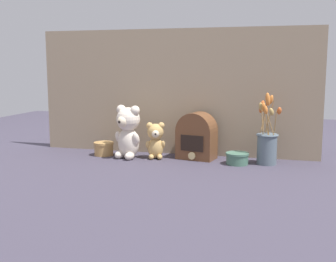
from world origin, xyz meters
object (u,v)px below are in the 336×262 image
Objects in this scene: teddy_bear_medium at (156,140)px; decorative_tin_tall at (104,149)px; flower_vase at (267,143)px; decorative_tin_short at (237,158)px; vintage_radio at (197,137)px; teddy_bear_large at (128,131)px.

decorative_tin_tall is at bearing 178.57° from teddy_bear_medium.
flower_vase is at bearing 0.52° from decorative_tin_tall.
decorative_tin_tall is 0.72m from decorative_tin_short.
decorative_tin_tall is (-0.86, -0.01, -0.07)m from flower_vase.
decorative_tin_tall is at bearing -179.48° from flower_vase.
flower_vase reaches higher than vintage_radio.
teddy_bear_large is 0.78× the size of flower_vase.
decorative_tin_tall is (-0.15, 0.03, -0.11)m from teddy_bear_large.
decorative_tin_tall is at bearing -175.15° from vintage_radio.
teddy_bear_medium reaches higher than decorative_tin_short.
flower_vase is 1.46× the size of vintage_radio.
teddy_bear_large is at bearing -176.57° from flower_vase.
teddy_bear_large is 2.44× the size of decorative_tin_short.
teddy_bear_large is at bearing -169.14° from teddy_bear_medium.
vintage_radio is 2.26× the size of decorative_tin_tall.
vintage_radio reaches higher than teddy_bear_medium.
decorative_tin_short is at bearing -18.90° from vintage_radio.
teddy_bear_medium is 0.43m from decorative_tin_short.
decorative_tin_short is at bearing -2.56° from decorative_tin_tall.
vintage_radio is at bearing 174.43° from flower_vase.
flower_vase is (0.56, 0.02, 0.00)m from teddy_bear_medium.
flower_vase is at bearing -5.57° from vintage_radio.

